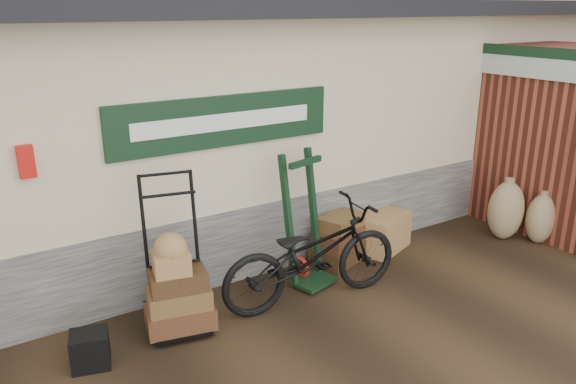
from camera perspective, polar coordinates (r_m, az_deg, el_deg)
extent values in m
plane|color=black|center=(6.17, 0.93, -12.10)|extent=(80.00, 80.00, 0.00)
cube|color=#4C4C47|center=(8.20, -9.84, -0.94)|extent=(14.00, 3.54, 0.90)
cube|color=beige|center=(7.83, -10.44, 9.46)|extent=(14.00, 3.50, 2.10)
cube|color=black|center=(7.61, -10.49, 17.91)|extent=(14.40, 4.10, 0.20)
cube|color=black|center=(6.11, -6.45, 7.17)|extent=(2.60, 0.06, 0.55)
cube|color=white|center=(6.08, -6.30, 7.12)|extent=(2.10, 0.01, 0.18)
cube|color=red|center=(5.57, -25.07, 2.84)|extent=(0.14, 0.10, 0.30)
cube|color=maroon|center=(9.68, 20.62, 6.35)|extent=(1.60, 4.50, 2.60)
cube|color=#194C2D|center=(8.29, 23.53, 11.54)|extent=(0.04, 2.40, 0.28)
cube|color=black|center=(8.28, 23.71, 12.91)|extent=(0.05, 2.50, 0.14)
cube|color=brown|center=(7.65, 9.56, -4.00)|extent=(0.88, 0.73, 0.49)
cube|color=black|center=(5.58, -19.46, -14.87)|extent=(0.40, 0.37, 0.34)
imported|color=black|center=(6.12, 2.48, -5.88)|extent=(0.96, 2.19, 1.23)
ellipsoid|color=olive|center=(8.39, 21.25, -1.76)|extent=(0.60, 0.53, 0.84)
ellipsoid|color=olive|center=(8.45, 24.28, -2.49)|extent=(0.45, 0.38, 0.70)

